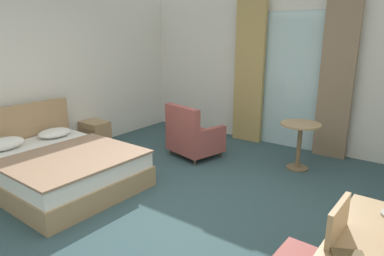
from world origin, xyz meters
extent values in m
cube|color=#334C51|center=(0.00, 0.00, -0.05)|extent=(6.09, 6.75, 0.10)
cube|color=silver|center=(0.00, 3.12, 1.38)|extent=(5.69, 0.12, 2.76)
cube|color=silver|center=(-2.78, 0.00, 1.38)|extent=(0.12, 6.35, 2.76)
cube|color=silver|center=(0.36, 3.04, 1.21)|extent=(1.14, 0.02, 2.43)
cube|color=tan|center=(-0.43, 2.94, 1.32)|extent=(0.58, 0.10, 2.64)
cube|color=#897056|center=(1.15, 2.94, 1.32)|extent=(0.54, 0.10, 2.64)
cube|color=tan|center=(-1.52, -0.49, 0.14)|extent=(2.08, 1.68, 0.28)
cube|color=white|center=(-1.52, -0.49, 0.38)|extent=(2.02, 1.63, 0.21)
cube|color=tan|center=(-2.57, -0.46, 0.50)|extent=(0.10, 1.66, 1.01)
cube|color=#99755B|center=(-1.18, -0.50, 0.50)|extent=(1.39, 1.64, 0.03)
ellipsoid|color=white|center=(-2.26, -0.86, 0.56)|extent=(0.38, 0.59, 0.16)
ellipsoid|color=white|center=(-2.25, -0.08, 0.54)|extent=(0.40, 0.52, 0.13)
cube|color=tan|center=(-2.46, 0.85, 0.25)|extent=(0.49, 0.37, 0.50)
cube|color=#8F704E|center=(-2.46, 0.66, 0.35)|extent=(0.41, 0.01, 0.12)
cube|color=tan|center=(2.36, -0.73, 0.72)|extent=(0.65, 1.40, 0.04)
cube|color=tan|center=(2.10, -0.06, 0.35)|extent=(0.06, 0.06, 0.71)
cube|color=tan|center=(2.11, -0.77, 0.73)|extent=(0.05, 0.41, 0.52)
cube|color=#9E4C47|center=(-0.72, 1.59, 0.25)|extent=(0.93, 0.87, 0.30)
cube|color=#9E4C47|center=(-0.79, 1.31, 0.65)|extent=(0.79, 0.31, 0.51)
cube|color=#9E4C47|center=(-0.39, 1.51, 0.48)|extent=(0.27, 0.71, 0.16)
cube|color=#9E4C47|center=(-1.05, 1.67, 0.48)|extent=(0.27, 0.71, 0.16)
cylinder|color=#4C3D2D|center=(-0.33, 1.79, 0.05)|extent=(0.04, 0.04, 0.10)
cylinder|color=#4C3D2D|center=(-0.97, 1.95, 0.05)|extent=(0.04, 0.04, 0.10)
cylinder|color=#4C3D2D|center=(-0.47, 1.23, 0.05)|extent=(0.04, 0.04, 0.10)
cylinder|color=#4C3D2D|center=(-1.11, 1.39, 0.05)|extent=(0.04, 0.04, 0.10)
cylinder|color=tan|center=(0.91, 2.05, 0.72)|extent=(0.60, 0.60, 0.03)
cylinder|color=brown|center=(0.91, 2.05, 0.35)|extent=(0.07, 0.07, 0.70)
cylinder|color=brown|center=(0.91, 2.05, 0.01)|extent=(0.33, 0.33, 0.02)
camera|label=1|loc=(2.49, -2.93, 2.04)|focal=31.67mm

